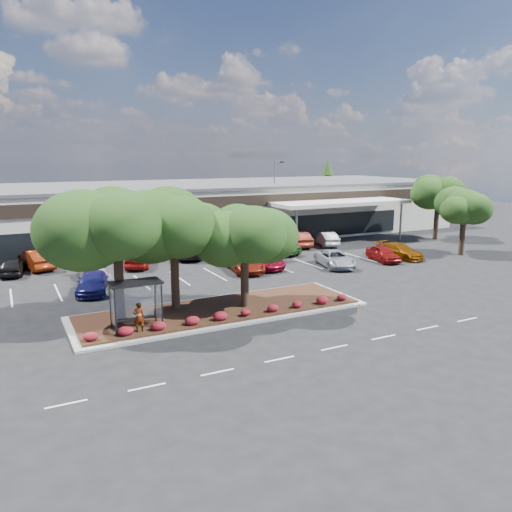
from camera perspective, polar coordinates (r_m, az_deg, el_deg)
name	(u,v)px	position (r m, az deg, el deg)	size (l,w,h in m)	color
ground	(281,326)	(28.63, 2.89, -8.03)	(160.00, 160.00, 0.00)	black
retail_store	(134,212)	(59.19, -13.72, 4.92)	(80.40, 25.20, 6.25)	silver
landscape_island	(221,310)	(31.14, -4.03, -6.18)	(18.00, 6.00, 0.26)	#A1A19C
lane_markings	(210,285)	(37.56, -5.28, -3.31)	(33.12, 20.06, 0.01)	silver
shrub_row	(235,314)	(29.19, -2.40, -6.58)	(17.00, 0.80, 0.50)	maroon
bus_shelter	(135,291)	(27.93, -13.68, -3.90)	(2.75, 1.55, 2.59)	black
island_tree_west	(118,253)	(28.88, -15.55, 0.38)	(7.20, 7.20, 7.89)	#1A3411
island_tree_mid	(174,250)	(30.47, -9.34, 0.66)	(6.60, 6.60, 7.32)	#1A3411
island_tree_east	(245,255)	(30.63, -1.31, 0.09)	(5.80, 5.80, 6.50)	#1A3411
tree_east_near	(463,222)	(52.12, 22.61, 3.63)	(5.60, 5.60, 6.51)	#1A3411
tree_east_far	(437,206)	(61.06, 20.01, 5.36)	(6.40, 6.40, 7.62)	#1A3411
conifer_north_east	(327,187)	(82.60, 8.15, 7.82)	(3.96, 3.96, 9.00)	#1A3411
person_waiting	(139,317)	(27.52, -13.25, -6.80)	(0.59, 0.39, 1.61)	#594C47
light_pole	(275,204)	(59.12, 2.20, 6.00)	(1.42, 0.74, 8.98)	#A1A19C
survey_stake	(359,309)	(30.20, 11.64, -6.00)	(0.07, 0.14, 0.94)	tan
car_1	(93,272)	(40.63, -18.13, -1.75)	(1.88, 4.63, 1.34)	#ADB2BA
car_2	(92,283)	(37.12, -18.20, -2.93)	(1.96, 4.82, 1.40)	navy
car_4	(245,263)	(41.54, -1.25, -0.85)	(2.34, 5.07, 1.41)	maroon
car_5	(261,261)	(42.66, 0.58, -0.56)	(2.24, 4.85, 1.35)	maroon
car_6	(335,259)	(43.87, 9.03, -0.32)	(2.35, 5.10, 1.42)	#9CA1A8
car_7	(383,254)	(47.05, 14.33, 0.26)	(1.68, 4.17, 1.42)	maroon
car_8	(400,251)	(48.78, 16.08, 0.55)	(1.98, 4.88, 1.41)	#6F3703
car_9	(12,266)	(44.95, -26.08, -1.06)	(1.70, 4.23, 1.44)	black
car_10	(36,259)	(46.44, -23.80, -0.34)	(1.79, 5.13, 1.69)	maroon
car_11	(139,257)	(44.51, -13.27, -0.14)	(1.98, 4.93, 1.68)	#9F1311
car_12	(189,249)	(47.63, -7.63, 0.83)	(2.39, 5.88, 1.71)	black
car_13	(255,249)	(46.86, -0.16, 0.75)	(2.39, 5.87, 1.70)	#154E1A
car_14	(243,246)	(48.74, -1.50, 1.11)	(1.90, 4.72, 1.61)	#1A4F16
car_15	(278,248)	(48.87, 2.52, 0.96)	(2.21, 4.79, 1.33)	#255520
car_16	(298,239)	(53.17, 4.78, 1.96)	(1.75, 5.01, 1.65)	maroon
car_17	(326,239)	(54.08, 8.00, 1.97)	(1.59, 4.55, 1.50)	#BCBCBC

